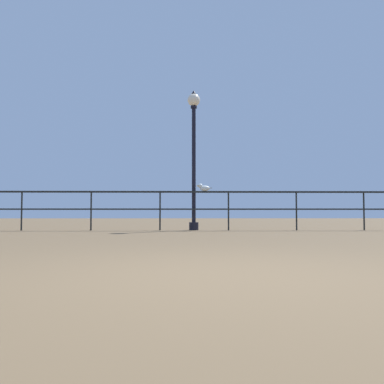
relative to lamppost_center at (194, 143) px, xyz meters
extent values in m
plane|color=brown|center=(0.01, -8.28, -2.47)|extent=(60.00, 60.00, 0.00)
cube|color=black|center=(0.01, -0.16, -1.41)|extent=(24.66, 0.05, 0.05)
cube|color=black|center=(0.01, -0.16, -1.89)|extent=(24.66, 0.04, 0.04)
cylinder|color=black|center=(-4.73, -0.16, -1.94)|extent=(0.04, 0.04, 1.06)
cylinder|color=black|center=(-2.84, -0.16, -1.94)|extent=(0.04, 0.04, 1.06)
cylinder|color=black|center=(-0.94, -0.16, -1.94)|extent=(0.04, 0.04, 1.06)
cylinder|color=black|center=(0.96, -0.16, -1.94)|extent=(0.04, 0.04, 1.06)
cylinder|color=black|center=(2.86, -0.16, -1.94)|extent=(0.04, 0.04, 1.06)
cylinder|color=black|center=(4.75, -0.16, -1.94)|extent=(0.04, 0.04, 1.06)
cylinder|color=black|center=(0.00, 0.00, -2.36)|extent=(0.26, 0.26, 0.22)
cylinder|color=black|center=(0.00, 0.00, -0.64)|extent=(0.11, 0.11, 3.23)
cylinder|color=black|center=(0.00, 0.00, 1.01)|extent=(0.18, 0.18, 0.06)
sphere|color=#F2E5C8|center=(0.00, 0.00, 1.22)|extent=(0.36, 0.36, 0.36)
cone|color=black|center=(0.00, 0.00, 1.45)|extent=(0.13, 0.13, 0.10)
ellipsoid|color=silver|center=(0.30, -0.16, -1.31)|extent=(0.28, 0.18, 0.15)
ellipsoid|color=gray|center=(0.30, -0.16, -1.28)|extent=(0.25, 0.14, 0.05)
sphere|color=silver|center=(0.18, -0.16, -1.24)|extent=(0.12, 0.12, 0.12)
cone|color=gold|center=(0.10, -0.15, -1.24)|extent=(0.05, 0.05, 0.05)
cube|color=gray|center=(0.45, -0.17, -1.30)|extent=(0.10, 0.07, 0.02)
camera|label=1|loc=(-0.30, -11.53, -1.97)|focal=38.43mm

